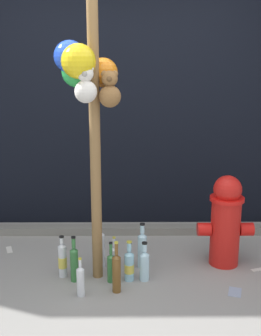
% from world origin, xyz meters
% --- Properties ---
extents(ground_plane, '(14.00, 14.00, 0.00)m').
position_xyz_m(ground_plane, '(0.00, 0.00, 0.00)').
color(ground_plane, gray).
extents(building_wall, '(10.00, 0.20, 3.88)m').
position_xyz_m(building_wall, '(0.00, 1.70, 1.94)').
color(building_wall, black).
rests_on(building_wall, ground_plane).
extents(curb_strip, '(8.00, 0.12, 0.08)m').
position_xyz_m(curb_strip, '(0.00, 1.29, 0.04)').
color(curb_strip, slate).
rests_on(curb_strip, ground_plane).
extents(memorial_post, '(0.62, 0.47, 2.91)m').
position_xyz_m(memorial_post, '(-0.22, 0.43, 1.75)').
color(memorial_post, olive).
rests_on(memorial_post, ground_plane).
extents(fire_hydrant, '(0.48, 0.29, 0.79)m').
position_xyz_m(fire_hydrant, '(0.91, 0.64, 0.40)').
color(fire_hydrant, red).
rests_on(fire_hydrant, ground_plane).
extents(bottle_0, '(0.06, 0.06, 0.38)m').
position_xyz_m(bottle_0, '(-0.35, 0.34, 0.16)').
color(bottle_0, '#337038').
rests_on(bottle_0, ground_plane).
extents(bottle_1, '(0.06, 0.06, 0.34)m').
position_xyz_m(bottle_1, '(-0.06, 0.33, 0.13)').
color(bottle_1, '#337038').
rests_on(bottle_1, ground_plane).
extents(bottle_2, '(0.08, 0.08, 0.34)m').
position_xyz_m(bottle_2, '(0.08, 0.35, 0.13)').
color(bottle_2, '#93CCE0').
rests_on(bottle_2, ground_plane).
extents(bottle_3, '(0.07, 0.07, 0.41)m').
position_xyz_m(bottle_3, '(-0.01, 0.18, 0.17)').
color(bottle_3, brown).
rests_on(bottle_3, ground_plane).
extents(bottle_4, '(0.07, 0.07, 0.35)m').
position_xyz_m(bottle_4, '(-0.46, 0.42, 0.15)').
color(bottle_4, silver).
rests_on(bottle_4, ground_plane).
extents(bottle_5, '(0.06, 0.06, 0.32)m').
position_xyz_m(bottle_5, '(-0.04, 0.49, 0.12)').
color(bottle_5, silver).
rests_on(bottle_5, ground_plane).
extents(bottle_6, '(0.07, 0.07, 0.41)m').
position_xyz_m(bottle_6, '(-0.16, 0.59, 0.17)').
color(bottle_6, silver).
rests_on(bottle_6, ground_plane).
extents(bottle_7, '(0.08, 0.08, 0.33)m').
position_xyz_m(bottle_7, '(0.21, 0.36, 0.14)').
color(bottle_7, '#B2DBEA').
rests_on(bottle_7, ground_plane).
extents(bottle_8, '(0.06, 0.06, 0.31)m').
position_xyz_m(bottle_8, '(-0.28, 0.13, 0.13)').
color(bottle_8, silver).
rests_on(bottle_8, ground_plane).
extents(bottle_9, '(0.08, 0.08, 0.40)m').
position_xyz_m(bottle_9, '(0.19, 0.58, 0.17)').
color(bottle_9, '#B2DBEA').
rests_on(bottle_9, ground_plane).
extents(litter_0, '(0.10, 0.15, 0.01)m').
position_xyz_m(litter_0, '(-1.04, 0.92, 0.00)').
color(litter_0, silver).
rests_on(litter_0, ground_plane).
extents(litter_2, '(0.16, 0.08, 0.01)m').
position_xyz_m(litter_2, '(1.19, 0.52, 0.00)').
color(litter_2, silver).
rests_on(litter_2, ground_plane).
extents(litter_3, '(0.13, 0.16, 0.01)m').
position_xyz_m(litter_3, '(0.89, 0.16, 0.00)').
color(litter_3, '#8C99B2').
rests_on(litter_3, ground_plane).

